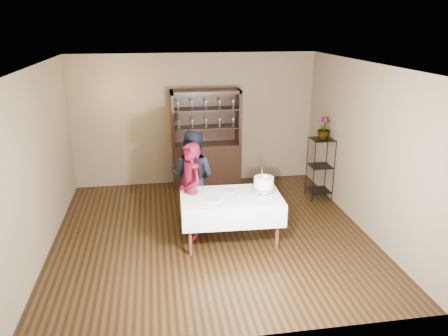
{
  "coord_description": "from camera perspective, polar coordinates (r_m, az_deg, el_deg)",
  "views": [
    {
      "loc": [
        -0.82,
        -6.36,
        3.31
      ],
      "look_at": [
        0.22,
        0.1,
        1.09
      ],
      "focal_mm": 35.0,
      "sensor_mm": 36.0,
      "label": 1
    }
  ],
  "objects": [
    {
      "name": "man",
      "position": [
        7.32,
        -4.16,
        -1.24
      ],
      "size": [
        0.99,
        0.91,
        1.62
      ],
      "primitive_type": "imported",
      "rotation": [
        0.0,
        0.0,
        2.65
      ],
      "color": "black",
      "rests_on": "floor"
    },
    {
      "name": "china_hutch",
      "position": [
        9.06,
        -2.33,
        1.78
      ],
      "size": [
        1.4,
        0.48,
        2.0
      ],
      "color": "black",
      "rests_on": "floor"
    },
    {
      "name": "plate_near",
      "position": [
        6.53,
        -1.4,
        -4.12
      ],
      "size": [
        0.29,
        0.29,
        0.01
      ],
      "primitive_type": "cylinder",
      "rotation": [
        0.0,
        0.0,
        0.42
      ],
      "color": "white",
      "rests_on": "cake_table"
    },
    {
      "name": "potted_plant",
      "position": [
        8.37,
        12.91,
        5.11
      ],
      "size": [
        0.29,
        0.29,
        0.43
      ],
      "primitive_type": "imported",
      "rotation": [
        0.0,
        0.0,
        0.26
      ],
      "color": "#3F602E",
      "rests_on": "plant_etagere"
    },
    {
      "name": "wall_left",
      "position": [
        6.86,
        -22.93,
        0.64
      ],
      "size": [
        0.02,
        5.0,
        2.7
      ],
      "primitive_type": "cube",
      "color": "#706248",
      "rests_on": "floor"
    },
    {
      "name": "plant_etagere",
      "position": [
        8.59,
        12.46,
        0.28
      ],
      "size": [
        0.42,
        0.42,
        1.2
      ],
      "color": "black",
      "rests_on": "floor"
    },
    {
      "name": "back_wall",
      "position": [
        9.11,
        -3.83,
        6.29
      ],
      "size": [
        5.0,
        0.02,
        2.7
      ],
      "primitive_type": "cube",
      "color": "#706248",
      "rests_on": "floor"
    },
    {
      "name": "cake",
      "position": [
        6.66,
        5.21,
        -2.08
      ],
      "size": [
        0.34,
        0.34,
        0.46
      ],
      "rotation": [
        0.0,
        0.0,
        0.11
      ],
      "color": "white",
      "rests_on": "cake_table"
    },
    {
      "name": "cake_table",
      "position": [
        6.75,
        0.91,
        -5.08
      ],
      "size": [
        1.56,
        1.0,
        0.76
      ],
      "rotation": [
        0.0,
        0.0,
        -0.04
      ],
      "color": "white",
      "rests_on": "floor"
    },
    {
      "name": "floor",
      "position": [
        7.21,
        -1.65,
        -8.56
      ],
      "size": [
        5.0,
        5.0,
        0.0
      ],
      "primitive_type": "plane",
      "color": "black",
      "rests_on": "ground"
    },
    {
      "name": "woman",
      "position": [
        6.83,
        -4.37,
        -3.06
      ],
      "size": [
        0.54,
        0.66,
        1.56
      ],
      "primitive_type": "imported",
      "rotation": [
        0.0,
        0.0,
        -1.23
      ],
      "color": "#3A0512",
      "rests_on": "floor"
    },
    {
      "name": "wall_right",
      "position": [
        7.44,
        17.73,
        2.57
      ],
      "size": [
        0.02,
        5.0,
        2.7
      ],
      "primitive_type": "cube",
      "color": "#706248",
      "rests_on": "floor"
    },
    {
      "name": "ceiling",
      "position": [
        6.44,
        -1.88,
        13.31
      ],
      "size": [
        5.0,
        5.0,
        0.0
      ],
      "primitive_type": "plane",
      "rotation": [
        3.14,
        0.0,
        0.0
      ],
      "color": "silver",
      "rests_on": "back_wall"
    },
    {
      "name": "plate_far",
      "position": [
        6.85,
        0.69,
        -2.98
      ],
      "size": [
        0.25,
        0.25,
        0.01
      ],
      "primitive_type": "cylinder",
      "rotation": [
        0.0,
        0.0,
        -0.37
      ],
      "color": "white",
      "rests_on": "cake_table"
    }
  ]
}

